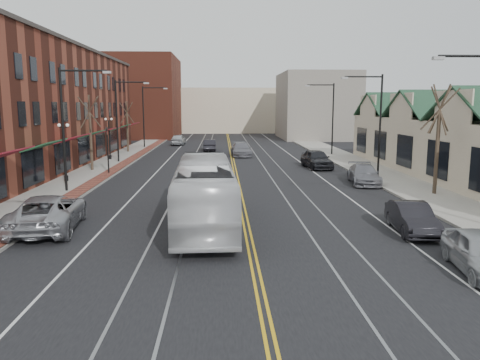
{
  "coord_description": "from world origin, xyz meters",
  "views": [
    {
      "loc": [
        -1.18,
        -15.03,
        5.84
      ],
      "look_at": [
        -0.24,
        8.51,
        2.0
      ],
      "focal_mm": 35.0,
      "sensor_mm": 36.0,
      "label": 1
    }
  ],
  "objects": [
    {
      "name": "ground",
      "position": [
        0.0,
        0.0,
        0.0
      ],
      "size": [
        160.0,
        160.0,
        0.0
      ],
      "primitive_type": "plane",
      "color": "black",
      "rests_on": "ground"
    },
    {
      "name": "sidewalk_left",
      "position": [
        -12.0,
        20.0,
        0.07
      ],
      "size": [
        4.0,
        120.0,
        0.15
      ],
      "primitive_type": "cube",
      "color": "gray",
      "rests_on": "ground"
    },
    {
      "name": "sidewalk_right",
      "position": [
        12.0,
        20.0,
        0.07
      ],
      "size": [
        4.0,
        120.0,
        0.15
      ],
      "primitive_type": "cube",
      "color": "gray",
      "rests_on": "ground"
    },
    {
      "name": "building_left",
      "position": [
        -19.0,
        27.0,
        5.5
      ],
      "size": [
        10.0,
        50.0,
        11.0
      ],
      "primitive_type": "cube",
      "color": "maroon",
      "rests_on": "ground"
    },
    {
      "name": "building_right",
      "position": [
        18.0,
        20.0,
        2.3
      ],
      "size": [
        8.0,
        36.0,
        4.6
      ],
      "primitive_type": "cube",
      "color": "beige",
      "rests_on": "ground"
    },
    {
      "name": "backdrop_left",
      "position": [
        -16.0,
        70.0,
        7.0
      ],
      "size": [
        14.0,
        18.0,
        14.0
      ],
      "primitive_type": "cube",
      "color": "maroon",
      "rests_on": "ground"
    },
    {
      "name": "backdrop_mid",
      "position": [
        0.0,
        85.0,
        4.5
      ],
      "size": [
        22.0,
        14.0,
        9.0
      ],
      "primitive_type": "cube",
      "color": "beige",
      "rests_on": "ground"
    },
    {
      "name": "backdrop_right",
      "position": [
        15.0,
        65.0,
        5.5
      ],
      "size": [
        12.0,
        16.0,
        11.0
      ],
      "primitive_type": "cube",
      "color": "slate",
      "rests_on": "ground"
    },
    {
      "name": "streetlight_l_1",
      "position": [
        -11.05,
        16.0,
        5.03
      ],
      "size": [
        3.33,
        0.25,
        8.0
      ],
      "color": "black",
      "rests_on": "sidewalk_left"
    },
    {
      "name": "streetlight_l_2",
      "position": [
        -11.05,
        32.0,
        5.03
      ],
      "size": [
        3.33,
        0.25,
        8.0
      ],
      "color": "black",
      "rests_on": "sidewalk_left"
    },
    {
      "name": "streetlight_l_3",
      "position": [
        -11.05,
        48.0,
        5.03
      ],
      "size": [
        3.33,
        0.25,
        8.0
      ],
      "color": "black",
      "rests_on": "sidewalk_left"
    },
    {
      "name": "streetlight_r_1",
      "position": [
        11.05,
        22.0,
        5.03
      ],
      "size": [
        3.33,
        0.25,
        8.0
      ],
      "color": "black",
      "rests_on": "sidewalk_right"
    },
    {
      "name": "streetlight_r_2",
      "position": [
        11.05,
        38.0,
        5.03
      ],
      "size": [
        3.33,
        0.25,
        8.0
      ],
      "color": "black",
      "rests_on": "sidewalk_right"
    },
    {
      "name": "lamppost_l_2",
      "position": [
        -12.8,
        20.0,
        2.2
      ],
      "size": [
        0.84,
        0.28,
        4.27
      ],
      "color": "black",
      "rests_on": "sidewalk_left"
    },
    {
      "name": "lamppost_l_3",
      "position": [
        -12.8,
        34.0,
        2.2
      ],
      "size": [
        0.84,
        0.28,
        4.27
      ],
      "color": "black",
      "rests_on": "sidewalk_left"
    },
    {
      "name": "tree_left_near",
      "position": [
        -12.5,
        26.0,
        3.51
      ],
      "size": [
        1.78,
        1.37,
        6.48
      ],
      "color": "#382B21",
      "rests_on": "sidewalk_left"
    },
    {
      "name": "tree_left_far",
      "position": [
        -12.5,
        42.0,
        3.28
      ],
      "size": [
        1.66,
        1.28,
        6.02
      ],
      "color": "#382B21",
      "rests_on": "sidewalk_left"
    },
    {
      "name": "tree_right_mid",
      "position": [
        12.5,
        14.0,
        3.75
      ],
      "size": [
        1.9,
        1.46,
        6.93
      ],
      "color": "#382B21",
      "rests_on": "sidewalk_right"
    },
    {
      "name": "manhole_far",
      "position": [
        -11.2,
        8.0,
        0.16
      ],
      "size": [
        0.6,
        0.6,
        0.02
      ],
      "primitive_type": "cylinder",
      "color": "#592D19",
      "rests_on": "sidewalk_left"
    },
    {
      "name": "traffic_signal",
      "position": [
        -10.6,
        24.0,
        2.35
      ],
      "size": [
        0.18,
        0.15,
        3.8
      ],
      "color": "black",
      "rests_on": "sidewalk_left"
    },
    {
      "name": "transit_bus",
      "position": [
        -2.0,
        7.2,
        1.6
      ],
      "size": [
        3.09,
        11.55,
        3.19
      ],
      "primitive_type": "imported",
      "rotation": [
        0.0,
        0.0,
        3.18
      ],
      "color": "silver",
      "rests_on": "ground"
    },
    {
      "name": "parked_suv",
      "position": [
        -9.3,
        6.59,
        0.84
      ],
      "size": [
        3.46,
        6.31,
        1.68
      ],
      "primitive_type": "imported",
      "rotation": [
        0.0,
        0.0,
        3.26
      ],
      "color": "#9E9FA5",
      "rests_on": "ground"
    },
    {
      "name": "parked_car_b",
      "position": [
        7.5,
        5.43,
        0.69
      ],
      "size": [
        1.84,
        4.32,
        1.39
      ],
      "primitive_type": "imported",
      "rotation": [
        0.0,
        0.0,
        -0.09
      ],
      "color": "black",
      "rests_on": "ground"
    },
    {
      "name": "parked_car_c",
      "position": [
        9.3,
        18.59,
        0.71
      ],
      "size": [
        2.65,
        5.14,
        1.43
      ],
      "primitive_type": "imported",
      "rotation": [
        0.0,
        0.0,
        -0.14
      ],
      "color": "slate",
      "rests_on": "ground"
    },
    {
      "name": "parked_car_d",
      "position": [
        7.54,
        27.2,
        0.86
      ],
      "size": [
        2.5,
        5.21,
        1.72
      ],
      "primitive_type": "imported",
      "rotation": [
        0.0,
        0.0,
        0.09
      ],
      "color": "black",
      "rests_on": "ground"
    },
    {
      "name": "distant_car_left",
      "position": [
        -2.71,
        44.07,
        0.71
      ],
      "size": [
        1.7,
        4.4,
        1.43
      ],
      "primitive_type": "imported",
      "rotation": [
        0.0,
        0.0,
        3.18
      ],
      "color": "black",
      "rests_on": "ground"
    },
    {
      "name": "distant_car_right",
      "position": [
        1.06,
        37.69,
        0.77
      ],
      "size": [
        2.28,
        5.34,
        1.54
      ],
      "primitive_type": "imported",
      "rotation": [
        0.0,
        0.0,
        0.03
      ],
      "color": "slate",
      "rests_on": "ground"
    },
    {
      "name": "distant_car_far",
      "position": [
        -7.36,
        52.53,
        0.78
      ],
      "size": [
        2.01,
        4.66,
        1.57
      ],
      "primitive_type": "imported",
      "rotation": [
        0.0,
        0.0,
        3.11
      ],
      "color": "#B3B7BB",
      "rests_on": "ground"
    }
  ]
}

